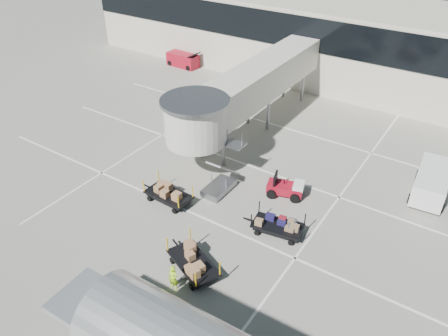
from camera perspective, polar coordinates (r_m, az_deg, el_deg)
The scene contains 11 objects.
ground at distance 27.23m, azimuth -4.19°, elevation -9.22°, with size 140.00×140.00×0.00m, color #B2AD9F.
lane_markings at distance 33.69m, azimuth 4.48°, elevation 0.28°, with size 40.00×30.00×0.02m.
terminal at distance 49.40m, azimuth 17.42°, elevation 15.26°, with size 64.00×12.11×15.20m.
jet_bridge at distance 35.33m, azimuth 2.46°, elevation 9.92°, with size 5.70×20.40×6.03m.
baggage_tug at distance 30.55m, azimuth 8.10°, elevation -2.59°, with size 2.73×2.17×1.64m.
suitcase_cart at distance 27.38m, azimuth 7.02°, elevation -7.59°, with size 3.92×2.05×1.51m.
box_cart_near at distance 24.81m, azimuth -3.80°, elevation -12.44°, with size 4.11×2.83×1.61m.
box_cart_far at distance 29.91m, azimuth -7.36°, elevation -3.46°, with size 4.01×1.75×1.56m.
ground_worker at distance 24.03m, azimuth -6.65°, elevation -14.08°, with size 0.58×0.38×1.59m, color #A2E217.
minivan at distance 33.34m, azimuth 25.54°, elevation -1.42°, with size 2.51×5.13×1.89m.
belt_loader at distance 52.73m, azimuth -5.37°, elevation 13.87°, with size 4.18×1.82×1.98m.
Camera 1 is at (12.62, -15.50, 18.49)m, focal length 35.00 mm.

